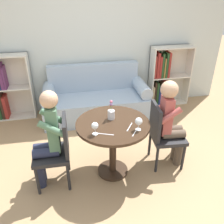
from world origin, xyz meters
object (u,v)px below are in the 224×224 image
object	(u,v)px
wine_glass_right	(139,122)
flower_vase	(111,113)
bookshelf_left	(3,88)
wine_glass_left	(95,126)
couch	(96,100)
bookshelf_right	(164,78)
chair_right	(163,133)
person_left	(47,139)
chair_left	(57,149)
person_right	(171,121)

from	to	relation	value
wine_glass_right	flower_vase	world-z (taller)	flower_vase
bookshelf_left	wine_glass_left	size ratio (longest dim) A/B	7.93
wine_glass_left	couch	bearing A→B (deg)	82.26
flower_vase	bookshelf_right	bearing A→B (deg)	50.62
chair_right	person_left	world-z (taller)	person_left
wine_glass_right	wine_glass_left	bearing A→B (deg)	179.11
chair_right	couch	bearing A→B (deg)	28.60
person_left	wine_glass_left	world-z (taller)	person_left
chair_right	wine_glass_left	size ratio (longest dim) A/B	6.10
chair_left	chair_right	distance (m)	1.36
chair_right	flower_vase	distance (m)	0.76
bookshelf_right	person_left	world-z (taller)	person_left
person_left	wine_glass_right	bearing A→B (deg)	81.30
person_right	wine_glass_left	distance (m)	1.05
chair_right	wine_glass_left	bearing A→B (deg)	109.22
couch	chair_left	xyz separation A→B (m)	(-0.68, -1.59, 0.18)
couch	chair_right	xyz separation A→B (m)	(0.68, -1.50, 0.18)
bookshelf_right	person_left	xyz separation A→B (m)	(-2.18, -1.85, 0.10)
bookshelf_left	bookshelf_right	bearing A→B (deg)	0.01
chair_left	person_left	size ratio (longest dim) A/B	0.72
chair_right	person_left	xyz separation A→B (m)	(-1.45, -0.08, 0.16)
chair_left	wine_glass_right	size ratio (longest dim) A/B	5.87
bookshelf_left	wine_glass_right	size ratio (longest dim) A/B	7.64
couch	person_right	size ratio (longest dim) A/B	1.55
person_right	flower_vase	distance (m)	0.79
chair_left	person_right	world-z (taller)	person_right
wine_glass_right	bookshelf_right	bearing A→B (deg)	60.19
person_right	wine_glass_left	bearing A→B (deg)	107.38
couch	wine_glass_left	world-z (taller)	couch
bookshelf_right	wine_glass_right	bearing A→B (deg)	-119.81
person_right	wine_glass_left	xyz separation A→B (m)	(-1.01, -0.23, 0.20)
bookshelf_right	wine_glass_left	xyz separation A→B (m)	(-1.65, -2.01, 0.31)
bookshelf_left	person_right	distance (m)	2.98
person_right	person_left	bearing A→B (deg)	96.91
chair_right	wine_glass_right	bearing A→B (deg)	124.91
chair_left	person_left	distance (m)	0.18
person_right	flower_vase	bearing A→B (deg)	89.65
chair_right	flower_vase	world-z (taller)	flower_vase
couch	person_right	distance (m)	1.73
chair_left	wine_glass_right	xyz separation A→B (m)	(0.93, -0.17, 0.37)
person_right	wine_glass_left	world-z (taller)	person_right
chair_left	wine_glass_left	bearing A→B (deg)	70.74
bookshelf_right	wine_glass_left	distance (m)	2.62
bookshelf_left	bookshelf_right	size ratio (longest dim) A/B	1.00
couch	bookshelf_right	bearing A→B (deg)	10.49
wine_glass_right	bookshelf_left	bearing A→B (deg)	132.94
couch	wine_glass_left	bearing A→B (deg)	-97.74
bookshelf_left	chair_left	world-z (taller)	bookshelf_left
person_left	wine_glass_right	size ratio (longest dim) A/B	8.12
wine_glass_left	flower_vase	distance (m)	0.38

